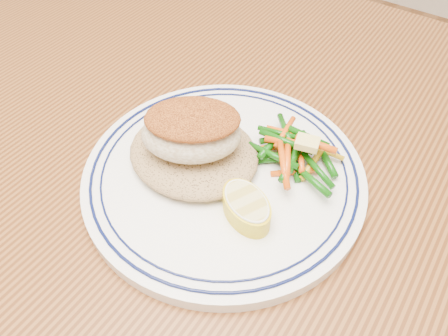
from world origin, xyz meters
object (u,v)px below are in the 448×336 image
rice_pilaf (193,151)px  fish_fillet (192,130)px  dining_table (206,201)px  vegetable_pile (293,152)px  lemon_wedge (246,207)px  plate (224,175)px

rice_pilaf → fish_fillet: bearing=-54.8°
dining_table → fish_fillet: (0.01, -0.03, 0.16)m
dining_table → vegetable_pile: size_ratio=13.79×
lemon_wedge → rice_pilaf: bearing=160.5°
rice_pilaf → vegetable_pile: size_ratio=1.33×
fish_fillet → lemon_wedge: (0.08, -0.03, -0.03)m
plate → rice_pilaf: 0.04m
dining_table → lemon_wedge: 0.17m
plate → lemon_wedge: lemon_wedge is taller
rice_pilaf → lemon_wedge: rice_pilaf is taller
dining_table → fish_fillet: fish_fillet is taller
plate → rice_pilaf: size_ratio=2.09×
rice_pilaf → lemon_wedge: 0.09m
rice_pilaf → dining_table: bearing=107.5°
vegetable_pile → lemon_wedge: 0.09m
lemon_wedge → vegetable_pile: bearing=88.9°
fish_fillet → vegetable_pile: 0.11m
dining_table → rice_pilaf: bearing=-72.5°
vegetable_pile → lemon_wedge: size_ratio=1.43×
dining_table → fish_fillet: size_ratio=11.90×
fish_fillet → dining_table: bearing=109.3°
dining_table → lemon_wedge: (0.10, -0.06, 0.13)m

